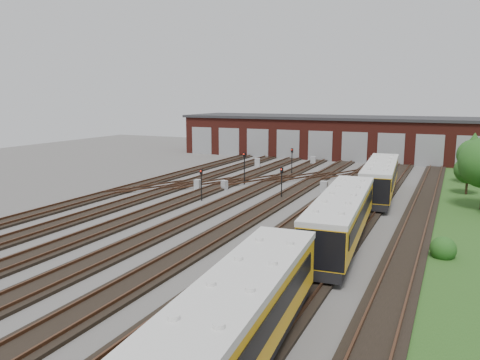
% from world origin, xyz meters
% --- Properties ---
extents(ground, '(120.00, 120.00, 0.00)m').
position_xyz_m(ground, '(0.00, 0.00, 0.00)').
color(ground, '#4A4744').
rests_on(ground, ground).
extents(track_network, '(30.40, 70.00, 0.33)m').
position_xyz_m(track_network, '(-0.17, 0.59, 0.11)').
color(track_network, black).
rests_on(track_network, ground).
extents(maintenance_shed, '(51.00, 12.50, 6.35)m').
position_xyz_m(maintenance_shed, '(-0.01, 39.97, 3.20)').
color(maintenance_shed, '#571D15').
rests_on(maintenance_shed, ground).
extents(metro_train, '(3.76, 46.69, 3.00)m').
position_xyz_m(metro_train, '(10.00, -4.52, 1.87)').
color(metro_train, black).
rests_on(metro_train, ground).
extents(signal_mast_0, '(0.24, 0.23, 2.91)m').
position_xyz_m(signal_mast_0, '(-4.52, 3.06, 1.87)').
color(signal_mast_0, black).
rests_on(signal_mast_0, ground).
extents(signal_mast_1, '(0.28, 0.27, 2.95)m').
position_xyz_m(signal_mast_1, '(1.83, 6.88, 1.90)').
color(signal_mast_1, black).
rests_on(signal_mast_1, ground).
extents(signal_mast_2, '(0.30, 0.29, 3.49)m').
position_xyz_m(signal_mast_2, '(-4.28, 12.00, 2.22)').
color(signal_mast_2, black).
rests_on(signal_mast_2, ground).
extents(signal_mast_3, '(0.27, 0.25, 3.24)m').
position_xyz_m(signal_mast_3, '(-1.68, 20.17, 2.07)').
color(signal_mast_3, black).
rests_on(signal_mast_3, ground).
extents(relay_cabinet_0, '(0.66, 0.56, 1.03)m').
position_xyz_m(relay_cabinet_0, '(-7.47, 7.47, 0.52)').
color(relay_cabinet_0, '#A1A4A6').
rests_on(relay_cabinet_0, ground).
extents(relay_cabinet_1, '(0.82, 0.74, 1.13)m').
position_xyz_m(relay_cabinet_1, '(-8.09, 24.63, 0.56)').
color(relay_cabinet_1, '#A1A4A6').
rests_on(relay_cabinet_1, ground).
extents(relay_cabinet_2, '(0.69, 0.62, 0.96)m').
position_xyz_m(relay_cabinet_2, '(-4.93, 8.51, 0.48)').
color(relay_cabinet_2, '#A1A4A6').
rests_on(relay_cabinet_2, ground).
extents(relay_cabinet_3, '(0.75, 0.66, 1.14)m').
position_xyz_m(relay_cabinet_3, '(-1.77, 29.71, 0.57)').
color(relay_cabinet_3, '#A1A4A6').
rests_on(relay_cabinet_3, ground).
extents(relay_cabinet_4, '(0.70, 0.58, 1.14)m').
position_xyz_m(relay_cabinet_4, '(4.63, 11.48, 0.57)').
color(relay_cabinet_4, '#A1A4A6').
rests_on(relay_cabinet_4, ground).
extents(tree_0, '(3.39, 3.39, 5.62)m').
position_xyz_m(tree_0, '(17.96, 22.58, 3.61)').
color(tree_0, '#362418').
rests_on(tree_0, ground).
extents(tree_1, '(2.57, 2.57, 4.26)m').
position_xyz_m(tree_1, '(17.43, 16.26, 2.74)').
color(tree_1, '#362418').
rests_on(tree_1, ground).
extents(bush_0, '(1.51, 1.51, 1.51)m').
position_xyz_m(bush_0, '(16.00, -4.28, 0.76)').
color(bush_0, '#1D4D16').
rests_on(bush_0, ground).
extents(bush_1, '(1.07, 1.07, 1.07)m').
position_xyz_m(bush_1, '(18.82, 22.35, 0.53)').
color(bush_1, '#1D4D16').
rests_on(bush_1, ground).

